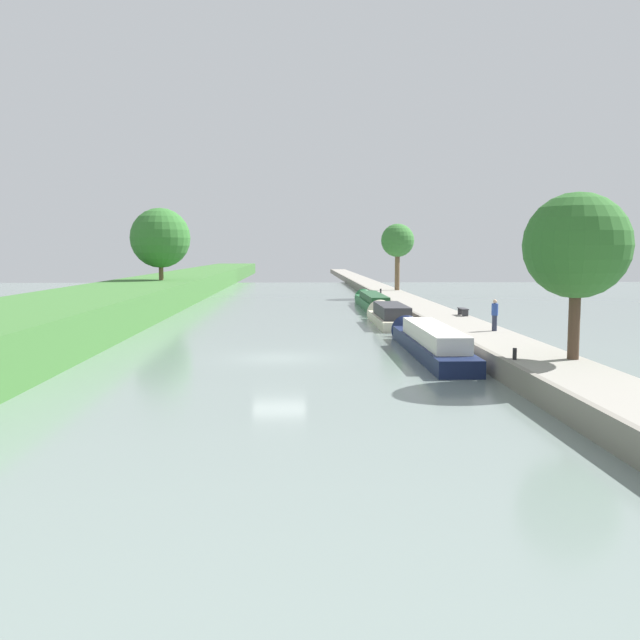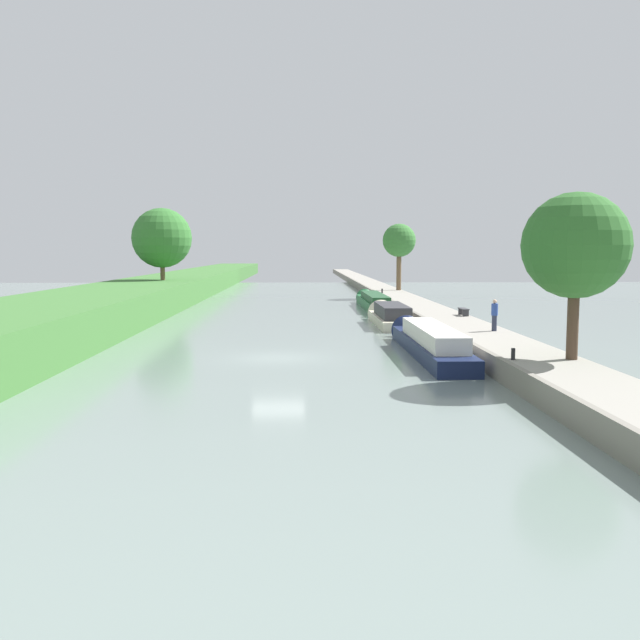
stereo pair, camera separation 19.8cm
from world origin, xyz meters
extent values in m
plane|color=slate|center=(0.00, 0.00, 0.00)|extent=(160.00, 160.00, 0.00)
cube|color=gray|center=(10.53, 0.00, 0.43)|extent=(3.19, 260.00, 0.87)
cube|color=gray|center=(8.81, 0.00, 0.46)|extent=(0.25, 260.00, 0.92)
cube|color=#141E42|center=(7.35, 0.67, 0.36)|extent=(1.88, 12.95, 0.73)
cube|color=silver|center=(7.35, 0.02, 1.11)|extent=(1.54, 9.06, 0.75)
cone|color=#141E42|center=(7.35, 7.71, 0.36)|extent=(1.78, 1.13, 1.78)
cube|color=beige|center=(7.24, 14.44, 0.32)|extent=(2.15, 9.25, 0.63)
cube|color=#333338|center=(7.24, 13.98, 1.04)|extent=(1.76, 6.47, 0.83)
cone|color=beige|center=(7.24, 19.71, 0.32)|extent=(2.04, 1.29, 2.04)
cube|color=#1E6033|center=(7.54, 28.30, 0.40)|extent=(1.85, 15.14, 0.79)
cube|color=#234C2D|center=(7.54, 27.55, 1.07)|extent=(1.51, 10.59, 0.55)
cone|color=#1E6033|center=(7.54, 36.43, 0.40)|extent=(1.75, 1.11, 1.75)
cylinder|color=#4C3828|center=(11.53, -6.25, 2.50)|extent=(0.44, 0.44, 3.27)
sphere|color=#2D6628|center=(11.53, -6.25, 5.25)|extent=(4.05, 4.05, 4.05)
cylinder|color=brown|center=(11.66, 41.81, 3.05)|extent=(0.52, 0.52, 4.37)
sphere|color=#387533|center=(11.66, 41.81, 6.22)|extent=(3.56, 3.56, 3.56)
cylinder|color=brown|center=(-12.46, 35.82, 3.49)|extent=(0.45, 0.45, 2.51)
sphere|color=#33702D|center=(-12.46, 35.82, 6.34)|extent=(5.82, 5.82, 5.82)
cylinder|color=#282D42|center=(11.21, 3.31, 1.28)|extent=(0.26, 0.26, 0.82)
cylinder|color=#28428E|center=(11.21, 3.31, 2.00)|extent=(0.34, 0.34, 0.62)
sphere|color=tan|center=(11.21, 3.31, 2.42)|extent=(0.22, 0.22, 0.22)
cylinder|color=black|center=(9.24, -6.30, 1.09)|extent=(0.16, 0.16, 0.45)
cylinder|color=black|center=(9.24, 36.45, 1.09)|extent=(0.16, 0.16, 0.45)
cube|color=#333338|center=(11.67, 11.50, 1.07)|extent=(0.40, 0.08, 0.41)
cube|color=#333338|center=(11.67, 12.70, 1.07)|extent=(0.40, 0.08, 0.41)
cube|color=#38383D|center=(11.67, 12.10, 1.31)|extent=(0.44, 1.50, 0.06)
camera|label=1|loc=(0.87, -32.32, 5.02)|focal=38.73mm
camera|label=2|loc=(1.06, -32.32, 5.02)|focal=38.73mm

